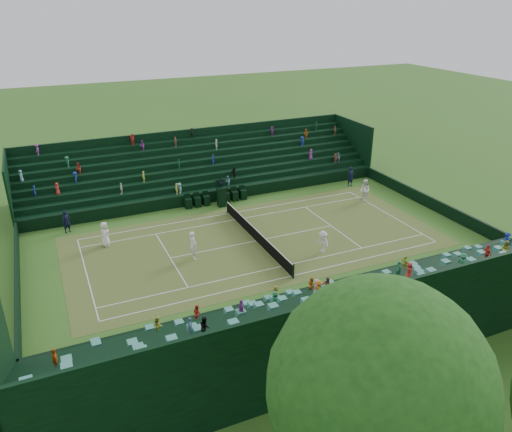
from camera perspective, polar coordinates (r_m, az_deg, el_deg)
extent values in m
plane|color=#386A21|center=(36.40, 0.00, -2.88)|extent=(160.00, 160.00, 0.00)
cube|color=#3E7226|center=(36.40, 0.00, -2.87)|extent=(12.97, 26.77, 0.01)
cube|color=black|center=(44.52, 19.02, 1.60)|extent=(17.17, 0.20, 1.00)
cube|color=black|center=(33.76, -25.64, -6.78)|extent=(17.17, 0.20, 1.00)
cube|color=black|center=(29.61, 6.79, -8.74)|extent=(0.20, 31.77, 1.00)
cube|color=black|center=(43.41, -4.57, 2.31)|extent=(0.20, 31.77, 1.00)
cube|color=black|center=(29.26, 7.29, -9.21)|extent=(0.80, 32.00, 1.00)
cube|color=black|center=(28.57, 8.14, -9.61)|extent=(0.80, 32.00, 1.45)
cube|color=black|center=(27.89, 9.04, -10.03)|extent=(0.80, 32.00, 1.90)
cube|color=black|center=(27.23, 9.99, -10.47)|extent=(0.80, 32.00, 2.35)
cube|color=black|center=(26.57, 10.98, -10.93)|extent=(0.80, 32.00, 2.80)
cube|color=black|center=(25.92, 12.03, -11.41)|extent=(0.80, 32.00, 3.25)
cube|color=black|center=(25.28, 13.13, -11.91)|extent=(0.80, 32.00, 3.70)
cube|color=black|center=(24.65, 14.30, -12.43)|extent=(0.80, 32.00, 4.15)
cube|color=black|center=(24.13, 15.12, -12.31)|extent=(0.20, 32.00, 4.90)
cube|color=black|center=(43.85, -4.80, 2.53)|extent=(0.80, 32.00, 1.00)
cube|color=black|center=(44.48, -5.15, 3.14)|extent=(0.80, 32.00, 1.45)
cube|color=black|center=(45.12, -5.50, 3.73)|extent=(0.80, 32.00, 1.90)
cube|color=black|center=(45.76, -5.84, 4.31)|extent=(0.80, 32.00, 2.35)
cube|color=black|center=(46.40, -6.17, 4.87)|extent=(0.80, 32.00, 2.80)
cube|color=black|center=(47.06, -6.49, 5.42)|extent=(0.80, 32.00, 3.25)
cube|color=black|center=(47.71, -6.80, 5.94)|extent=(0.80, 32.00, 3.70)
cube|color=black|center=(48.38, -7.11, 6.46)|extent=(0.80, 32.00, 4.15)
cube|color=black|center=(48.73, -7.31, 7.04)|extent=(0.20, 32.00, 4.90)
cylinder|color=black|center=(41.05, -3.30, 1.10)|extent=(0.10, 0.10, 1.06)
cylinder|color=black|center=(31.59, 4.31, -6.32)|extent=(0.10, 0.10, 1.06)
cube|color=black|center=(36.19, 0.00, -2.23)|extent=(11.57, 0.02, 0.86)
cube|color=white|center=(35.99, 0.00, -1.56)|extent=(11.57, 0.04, 0.07)
sphere|color=#1A4814|center=(14.99, 13.86, -18.51)|extent=(6.32, 6.32, 6.32)
cube|color=black|center=(42.25, -3.97, 2.16)|extent=(0.63, 0.63, 1.61)
cube|color=black|center=(41.94, -4.00, 3.24)|extent=(0.81, 0.81, 0.09)
cube|color=black|center=(42.11, -4.16, 3.77)|extent=(0.07, 0.81, 0.63)
imported|color=black|center=(41.78, -4.02, 3.83)|extent=(0.43, 0.48, 0.83)
cube|color=black|center=(42.25, -7.75, 1.44)|extent=(0.53, 0.53, 0.85)
cube|color=black|center=(42.29, -7.90, 2.23)|extent=(0.06, 0.53, 0.53)
cube|color=black|center=(42.46, -6.72, 1.61)|extent=(0.53, 0.53, 0.85)
cube|color=black|center=(42.50, -6.87, 2.40)|extent=(0.06, 0.53, 0.53)
cube|color=black|center=(42.68, -5.70, 1.78)|extent=(0.53, 0.53, 0.85)
cube|color=black|center=(42.72, -5.84, 2.56)|extent=(0.06, 0.53, 0.53)
cube|color=black|center=(43.23, -3.44, 2.15)|extent=(0.53, 0.53, 0.85)
cube|color=black|center=(43.27, -3.59, 2.92)|extent=(0.06, 0.53, 0.53)
cube|color=black|center=(43.49, -2.46, 2.31)|extent=(0.53, 0.53, 0.85)
cube|color=black|center=(43.53, -2.60, 3.08)|extent=(0.06, 0.53, 0.53)
cube|color=black|center=(43.77, -1.48, 2.47)|extent=(0.53, 0.53, 0.85)
cube|color=black|center=(43.81, -1.63, 3.23)|extent=(0.06, 0.53, 0.53)
imported|color=white|center=(36.91, -16.87, -2.01)|extent=(0.99, 0.74, 1.84)
imported|color=white|center=(33.87, -7.21, -3.33)|extent=(0.78, 0.56, 2.01)
imported|color=white|center=(44.24, 12.35, 2.88)|extent=(1.05, 0.88, 1.93)
imported|color=white|center=(34.81, 7.64, -2.94)|extent=(1.17, 0.88, 1.61)
imported|color=black|center=(47.52, 10.77, 4.46)|extent=(0.51, 0.73, 1.89)
imported|color=black|center=(39.97, -20.83, -0.59)|extent=(0.66, 0.77, 1.78)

